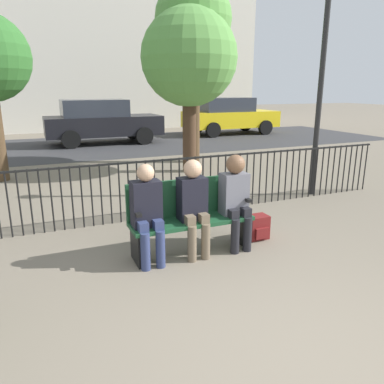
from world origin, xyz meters
The scene contains 13 objects.
ground_plane centered at (0.00, 0.00, 0.00)m, with size 80.00×80.00×0.00m, color #706656.
park_bench centered at (0.00, 2.29, 0.49)m, with size 1.55×0.45×0.92m.
seated_person_0 centered at (-0.58, 2.16, 0.67)m, with size 0.34×0.39×1.20m.
seated_person_1 centered at (0.00, 2.16, 0.68)m, with size 0.34×0.39×1.20m.
seated_person_2 centered at (0.58, 2.16, 0.70)m, with size 0.34×0.39×1.22m.
backpack centered at (1.02, 2.29, 0.16)m, with size 0.29×0.25×0.33m.
fence_railing centered at (-0.02, 3.67, 0.56)m, with size 9.01×0.03×0.95m.
tree_0 centered at (1.83, 6.69, 2.68)m, with size 2.26×2.26×3.84m.
tree_2 centered at (2.43, 7.83, 3.65)m, with size 2.00×2.00×4.75m.
lamp_post centered at (3.25, 3.81, 2.74)m, with size 0.28×0.28×4.22m.
street_surface centered at (0.00, 12.00, 0.00)m, with size 24.00×6.00×0.01m.
parked_car_0 centered at (6.53, 13.30, 0.84)m, with size 4.20×1.94×1.62m.
parked_car_1 centered at (0.69, 12.48, 0.84)m, with size 4.20×1.94×1.62m.
Camera 1 is at (-1.71, -1.82, 2.02)m, focal length 35.00 mm.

